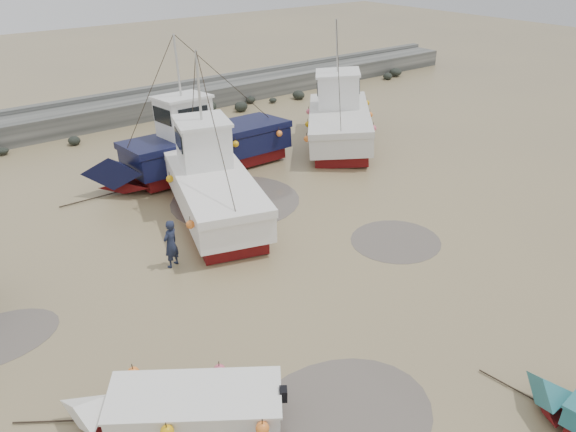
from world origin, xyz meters
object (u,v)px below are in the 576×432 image
at_px(dinghy_0, 179,401).
at_px(cabin_boat_1, 209,180).
at_px(cabin_boat_3, 341,117).
at_px(person, 173,266).
at_px(cabin_boat_2, 197,146).

bearing_deg(dinghy_0, cabin_boat_1, 0.89).
relative_size(cabin_boat_1, cabin_boat_3, 1.23).
bearing_deg(cabin_boat_1, person, -119.75).
distance_m(cabin_boat_2, cabin_boat_3, 8.22).
height_order(dinghy_0, cabin_boat_2, cabin_boat_2).
relative_size(cabin_boat_3, person, 5.22).
relative_size(cabin_boat_1, person, 6.43).
bearing_deg(person, cabin_boat_2, -149.22).
distance_m(dinghy_0, cabin_boat_1, 11.02).
xyz_separation_m(cabin_boat_1, cabin_boat_3, (9.74, 2.97, 0.02)).
bearing_deg(cabin_boat_1, dinghy_0, -106.57).
xyz_separation_m(dinghy_0, person, (2.94, 6.14, -0.54)).
distance_m(cabin_boat_2, person, 8.36).
bearing_deg(person, cabin_boat_3, -179.21).
height_order(dinghy_0, cabin_boat_3, cabin_boat_3).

